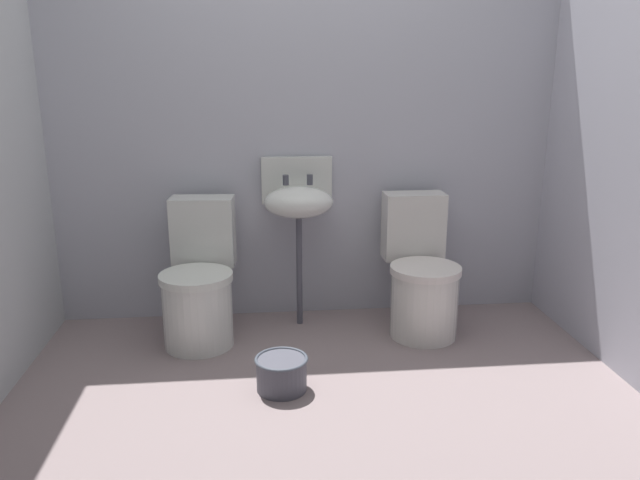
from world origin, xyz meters
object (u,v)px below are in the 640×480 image
(toilet_left, at_px, (199,285))
(sink, at_px, (298,200))
(bucket, at_px, (282,373))
(toilet_right, at_px, (421,278))

(toilet_left, distance_m, sink, 0.74)
(bucket, bearing_deg, sink, 80.26)
(toilet_left, distance_m, bucket, 0.80)
(bucket, bearing_deg, toilet_right, 37.05)
(toilet_right, bearing_deg, toilet_left, -0.46)
(sink, bearing_deg, bucket, -99.74)
(toilet_right, height_order, bucket, toilet_right)
(toilet_left, bearing_deg, toilet_right, -175.44)
(sink, relative_size, bucket, 3.87)
(toilet_left, bearing_deg, bucket, 128.91)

